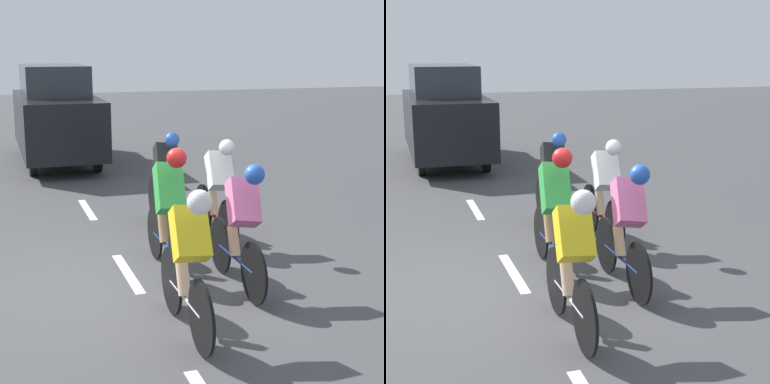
% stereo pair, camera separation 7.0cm
% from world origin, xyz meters
% --- Properties ---
extents(ground_plane, '(60.00, 60.00, 0.00)m').
position_xyz_m(ground_plane, '(0.00, 0.00, 0.00)').
color(ground_plane, '#424244').
extents(lane_stripe_mid, '(0.12, 1.40, 0.01)m').
position_xyz_m(lane_stripe_mid, '(0.00, -0.48, 0.00)').
color(lane_stripe_mid, white).
rests_on(lane_stripe_mid, ground).
extents(lane_stripe_far, '(0.12, 1.40, 0.01)m').
position_xyz_m(lane_stripe_far, '(0.00, -3.68, 0.00)').
color(lane_stripe_far, white).
rests_on(lane_stripe_far, ground).
extents(cyclist_green, '(0.38, 1.68, 1.56)m').
position_xyz_m(cyclist_green, '(-0.48, -0.35, 0.83)').
color(cyclist_green, black).
rests_on(cyclist_green, ground).
extents(cyclist_yellow, '(0.36, 1.65, 1.47)m').
position_xyz_m(cyclist_yellow, '(-0.20, 1.35, 0.77)').
color(cyclist_yellow, black).
rests_on(cyclist_yellow, ground).
extents(cyclist_white, '(0.36, 1.73, 1.48)m').
position_xyz_m(cyclist_white, '(-1.45, -1.30, 0.76)').
color(cyclist_white, black).
rests_on(cyclist_white, ground).
extents(cyclist_pink, '(0.39, 1.70, 1.47)m').
position_xyz_m(cyclist_pink, '(-1.11, 0.39, 0.77)').
color(cyclist_pink, black).
rests_on(cyclist_pink, ground).
extents(cyclist_black, '(0.38, 1.69, 1.50)m').
position_xyz_m(cyclist_black, '(-0.92, -2.10, 0.77)').
color(cyclist_black, black).
rests_on(cyclist_black, ground).
extents(support_car, '(1.70, 4.58, 2.23)m').
position_xyz_m(support_car, '(-0.03, -8.33, 1.11)').
color(support_car, black).
rests_on(support_car, ground).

